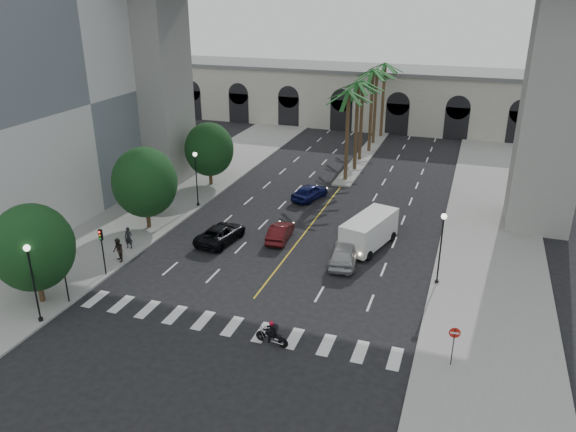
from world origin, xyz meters
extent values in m
plane|color=black|center=(0.00, 0.00, 0.00)|extent=(140.00, 140.00, 0.00)
cube|color=gray|center=(-15.00, 15.00, 0.07)|extent=(8.00, 100.00, 0.15)
cube|color=gray|center=(15.00, 15.00, 0.07)|extent=(8.00, 100.00, 0.15)
cube|color=gray|center=(0.00, 38.00, 0.10)|extent=(2.00, 24.00, 0.20)
cube|color=silver|center=(-27.00, 12.00, 10.00)|extent=(16.00, 32.00, 20.00)
cube|color=beige|center=(0.00, 55.00, 4.00)|extent=(70.00, 10.00, 8.00)
cube|color=slate|center=(0.00, 55.00, 8.25)|extent=(71.00, 10.50, 0.50)
cube|color=gray|center=(18.50, 22.00, 10.40)|extent=(5.00, 6.00, 20.80)
cube|color=gray|center=(-18.50, 22.00, 10.40)|extent=(5.00, 6.00, 20.80)
cylinder|color=#47331E|center=(0.00, 28.00, 4.75)|extent=(0.40, 0.40, 9.50)
cylinder|color=#47331E|center=(0.10, 32.00, 4.90)|extent=(0.40, 0.40, 9.80)
cylinder|color=#47331E|center=(-0.20, 36.00, 4.65)|extent=(0.40, 0.40, 9.30)
cylinder|color=#47331E|center=(0.15, 40.00, 5.05)|extent=(0.40, 0.40, 10.10)
cylinder|color=#47331E|center=(-0.10, 44.00, 4.80)|extent=(0.40, 0.40, 9.60)
cylinder|color=#47331E|center=(0.20, 48.00, 4.95)|extent=(0.40, 0.40, 9.90)
cylinder|color=#382616|center=(-13.00, -3.00, 1.17)|extent=(0.36, 0.36, 2.34)
ellipsoid|color=black|center=(-13.00, -3.00, 4.03)|extent=(5.20, 5.20, 5.72)
cylinder|color=#382616|center=(-13.00, 10.00, 1.22)|extent=(0.36, 0.36, 2.45)
ellipsoid|color=black|center=(-13.00, 10.00, 4.22)|extent=(5.44, 5.44, 5.98)
cylinder|color=#382616|center=(-13.00, 22.00, 1.13)|extent=(0.36, 0.36, 2.27)
ellipsoid|color=black|center=(-13.00, 22.00, 3.91)|extent=(5.04, 5.04, 5.54)
cylinder|color=black|center=(-11.40, -5.00, 0.18)|extent=(0.28, 0.28, 0.36)
cylinder|color=black|center=(-11.40, -5.00, 2.60)|extent=(0.11, 0.11, 5.00)
sphere|color=white|center=(-11.40, -5.00, 5.15)|extent=(0.40, 0.40, 0.40)
cylinder|color=black|center=(-11.40, 16.00, 0.18)|extent=(0.28, 0.28, 0.36)
cylinder|color=black|center=(-11.40, 16.00, 2.60)|extent=(0.11, 0.11, 5.00)
sphere|color=white|center=(-11.40, 16.00, 5.15)|extent=(0.40, 0.40, 0.40)
cylinder|color=black|center=(11.40, 8.00, 0.18)|extent=(0.28, 0.28, 0.36)
cylinder|color=black|center=(11.40, 8.00, 2.60)|extent=(0.11, 0.11, 5.00)
sphere|color=white|center=(11.40, 8.00, 5.15)|extent=(0.40, 0.40, 0.40)
cylinder|color=black|center=(-11.30, -2.50, 1.75)|extent=(0.10, 0.10, 3.50)
cube|color=black|center=(-11.30, -2.50, 3.25)|extent=(0.25, 0.18, 0.80)
cylinder|color=black|center=(-11.30, 1.50, 1.75)|extent=(0.10, 0.10, 3.50)
cube|color=black|center=(-11.30, 1.50, 3.25)|extent=(0.25, 0.18, 0.80)
cylinder|color=black|center=(2.21, -2.29, 0.31)|extent=(0.64, 0.21, 0.63)
cylinder|color=black|center=(3.69, -2.55, 0.31)|extent=(0.64, 0.21, 0.63)
cube|color=silver|center=(3.01, -2.43, 0.40)|extent=(0.46, 0.36, 0.27)
cube|color=black|center=(2.85, -2.40, 0.69)|extent=(0.61, 0.33, 0.21)
cube|color=black|center=(3.31, -2.49, 0.65)|extent=(0.51, 0.33, 0.13)
cylinder|color=black|center=(2.44, -2.33, 0.92)|extent=(0.13, 0.57, 0.03)
cube|color=black|center=(3.08, -2.44, 1.05)|extent=(0.34, 0.44, 0.54)
cube|color=black|center=(3.24, -2.47, 1.10)|extent=(0.20, 0.33, 0.40)
sphere|color=#B50C26|center=(2.93, -2.42, 1.40)|extent=(0.27, 0.27, 0.27)
imported|color=#A3A4A8|center=(4.48, 9.09, 0.85)|extent=(2.53, 5.17, 1.70)
imported|color=#450D10|center=(-1.50, 11.45, 0.69)|extent=(1.85, 4.32, 1.38)
imported|color=black|center=(-5.97, 9.57, 0.72)|extent=(2.98, 5.40, 1.43)
imported|color=slate|center=(5.90, 17.67, 0.68)|extent=(2.73, 4.99, 1.37)
imported|color=#111651|center=(-1.99, 21.38, 0.77)|extent=(3.03, 4.83, 1.53)
cube|color=silver|center=(5.66, 12.45, 1.47)|extent=(3.78, 6.49, 2.26)
cube|color=black|center=(4.90, 9.67, 1.75)|extent=(2.09, 0.82, 0.96)
cylinder|color=black|center=(4.06, 10.66, 0.40)|extent=(0.51, 0.85, 0.79)
cylinder|color=black|center=(6.13, 10.10, 0.40)|extent=(0.51, 0.85, 0.79)
cylinder|color=black|center=(5.18, 14.81, 0.40)|extent=(0.51, 0.85, 0.79)
cylinder|color=black|center=(7.26, 14.25, 0.40)|extent=(0.51, 0.85, 0.79)
imported|color=black|center=(-12.18, 5.82, 1.03)|extent=(0.70, 0.52, 1.76)
imported|color=black|center=(-11.55, 3.53, 1.08)|extent=(1.15, 1.12, 1.87)
cylinder|color=black|center=(12.98, -1.24, 1.23)|extent=(0.06, 0.06, 2.46)
cylinder|color=#B7150D|center=(12.98, -1.24, 2.21)|extent=(0.62, 0.09, 0.62)
cube|color=silver|center=(12.98, -1.24, 2.21)|extent=(0.47, 0.07, 0.10)
camera|label=1|loc=(12.79, -28.14, 19.36)|focal=35.00mm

